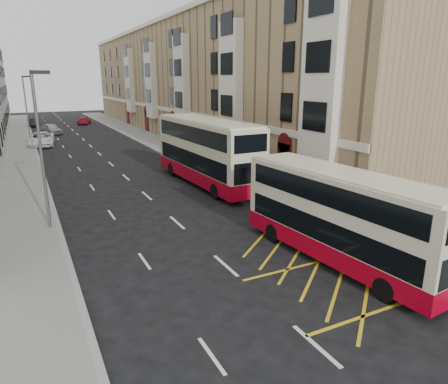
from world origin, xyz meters
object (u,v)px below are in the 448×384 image
car_silver (51,129)px  car_dark (34,122)px  double_decker_rear (206,152)px  street_lamp_near (41,143)px  white_van (41,139)px  double_decker_front (340,217)px  street_lamp_far (27,107)px  pedestrian_far (319,202)px  pedestrian_near (435,252)px  car_red (84,120)px

car_silver → car_dark: (-1.89, 12.22, -0.08)m
double_decker_rear → car_silver: double_decker_rear is taller
car_dark → street_lamp_near: bearing=-84.4°
street_lamp_near → white_van: street_lamp_near is taller
double_decker_front → street_lamp_far: bearing=100.7°
street_lamp_near → white_van: 30.92m
double_decker_rear → pedestrian_far: double_decker_rear is taller
car_silver → car_dark: size_ratio=1.07×
pedestrian_near → car_dark: bearing=-86.5°
double_decker_front → double_decker_rear: (0.42, 14.81, 0.44)m
double_decker_front → white_van: size_ratio=1.74×
double_decker_rear → car_silver: 37.48m
double_decker_front → car_dark: 64.31m
double_decker_rear → white_van: (-10.20, 25.64, -1.68)m
street_lamp_near → street_lamp_far: size_ratio=1.00×
double_decker_front → pedestrian_near: 3.86m
pedestrian_near → pedestrian_far: pedestrian_near is taller
street_lamp_far → pedestrian_far: street_lamp_far is taller
street_lamp_far → car_red: street_lamp_far is taller
street_lamp_far → double_decker_front: street_lamp_far is taller
street_lamp_near → car_silver: 41.81m
double_decker_rear → pedestrian_far: 10.54m
pedestrian_far → car_red: (-4.41, 59.05, -0.38)m
street_lamp_far → pedestrian_far: bearing=-68.7°
white_van → car_silver: bearing=86.3°
pedestrian_far → car_dark: 60.22m
street_lamp_far → double_decker_rear: size_ratio=0.65×
white_van → car_dark: white_van is taller
street_lamp_near → car_silver: street_lamp_near is taller
double_decker_rear → pedestrian_near: double_decker_rear is taller
pedestrian_far → car_dark: (-12.58, 58.89, -0.36)m
double_decker_front → car_red: 63.73m
pedestrian_near → car_red: (-4.03, 66.55, -0.43)m
pedestrian_near → white_van: bearing=-81.2°
street_lamp_far → white_van: 4.04m
car_silver → street_lamp_near: bearing=-111.5°
street_lamp_far → car_silver: (3.04, 11.52, -3.87)m
street_lamp_near → pedestrian_near: size_ratio=4.23×
pedestrian_far → car_dark: size_ratio=0.43×
pedestrian_near → car_dark: 67.51m
pedestrian_near → car_silver: bearing=-86.1°
double_decker_rear → white_van: double_decker_rear is taller
street_lamp_far → white_van: (1.15, 0.66, -3.82)m
double_decker_front → car_silver: double_decker_front is taller
double_decker_rear → car_silver: size_ratio=2.73×
double_decker_front → double_decker_rear: 14.83m
pedestrian_near → car_red: bearing=-93.4°
street_lamp_far → pedestrian_near: street_lamp_far is taller
street_lamp_far → car_dark: (1.15, 23.75, -3.94)m
white_van → car_red: 24.63m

